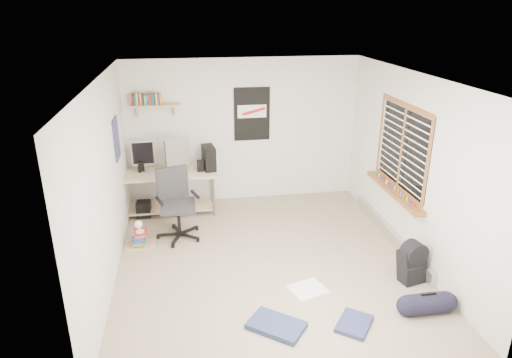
{
  "coord_description": "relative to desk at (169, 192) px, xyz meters",
  "views": [
    {
      "loc": [
        -1.01,
        -5.37,
        3.32
      ],
      "look_at": [
        -0.12,
        0.11,
        1.18
      ],
      "focal_mm": 32.0,
      "sensor_mm": 36.0,
      "label": 1
    }
  ],
  "objects": [
    {
      "name": "floor",
      "position": [
        1.33,
        -1.84,
        -0.37
      ],
      "size": [
        4.0,
        4.5,
        0.01
      ],
      "primitive_type": "cube",
      "color": "gray",
      "rests_on": "ground"
    },
    {
      "name": "ceiling",
      "position": [
        1.33,
        -1.84,
        2.14
      ],
      "size": [
        4.0,
        4.5,
        0.01
      ],
      "primitive_type": "cube",
      "color": "white",
      "rests_on": "ground"
    },
    {
      "name": "back_wall",
      "position": [
        1.33,
        0.41,
        0.89
      ],
      "size": [
        4.0,
        0.01,
        2.5
      ],
      "primitive_type": "cube",
      "color": "silver",
      "rests_on": "ground"
    },
    {
      "name": "left_wall",
      "position": [
        -0.67,
        -1.84,
        0.89
      ],
      "size": [
        0.01,
        4.5,
        2.5
      ],
      "primitive_type": "cube",
      "color": "silver",
      "rests_on": "ground"
    },
    {
      "name": "right_wall",
      "position": [
        3.34,
        -1.84,
        0.89
      ],
      "size": [
        0.01,
        4.5,
        2.5
      ],
      "primitive_type": "cube",
      "color": "silver",
      "rests_on": "ground"
    },
    {
      "name": "desk",
      "position": [
        0.0,
        0.0,
        0.0
      ],
      "size": [
        1.71,
        1.06,
        0.73
      ],
      "primitive_type": "cube",
      "rotation": [
        0.0,
        0.0,
        0.24
      ],
      "color": "tan",
      "rests_on": "floor"
    },
    {
      "name": "monitor_left",
      "position": [
        -0.37,
        0.07,
        0.56
      ],
      "size": [
        0.37,
        0.1,
        0.41
      ],
      "primitive_type": "cube",
      "rotation": [
        0.0,
        0.0,
        0.03
      ],
      "color": "#98989D",
      "rests_on": "desk"
    },
    {
      "name": "monitor_right",
      "position": [
        0.19,
        -0.13,
        0.6
      ],
      "size": [
        0.43,
        0.31,
        0.48
      ],
      "primitive_type": "cube",
      "rotation": [
        0.0,
        0.0,
        0.51
      ],
      "color": "#ADADB3",
      "rests_on": "desk"
    },
    {
      "name": "pc_tower",
      "position": [
        0.7,
        0.02,
        0.56
      ],
      "size": [
        0.23,
        0.4,
        0.4
      ],
      "primitive_type": "cube",
      "rotation": [
        0.0,
        0.0,
        0.13
      ],
      "color": "black",
      "rests_on": "desk"
    },
    {
      "name": "keyboard",
      "position": [
        0.07,
        -0.21,
        0.37
      ],
      "size": [
        0.44,
        0.25,
        0.02
      ],
      "primitive_type": "cube",
      "rotation": [
        0.0,
        0.0,
        0.26
      ],
      "color": "black",
      "rests_on": "desk"
    },
    {
      "name": "speaker_left",
      "position": [
        -0.42,
        0.05,
        0.46
      ],
      "size": [
        0.12,
        0.12,
        0.19
      ],
      "primitive_type": "cube",
      "rotation": [
        0.0,
        0.0,
        0.27
      ],
      "color": "black",
      "rests_on": "desk"
    },
    {
      "name": "speaker_right",
      "position": [
        0.55,
        -0.06,
        0.46
      ],
      "size": [
        0.1,
        0.1,
        0.19
      ],
      "primitive_type": "cube",
      "rotation": [
        0.0,
        0.0,
        0.11
      ],
      "color": "black",
      "rests_on": "desk"
    },
    {
      "name": "office_chair",
      "position": [
        0.16,
        -0.94,
        0.12
      ],
      "size": [
        0.87,
        0.87,
        1.07
      ],
      "primitive_type": "cube",
      "rotation": [
        0.0,
        0.0,
        0.3
      ],
      "color": "#27272A",
      "rests_on": "floor"
    },
    {
      "name": "wall_shelf",
      "position": [
        -0.12,
        0.3,
        1.42
      ],
      "size": [
        0.8,
        0.22,
        0.24
      ],
      "primitive_type": "cube",
      "color": "tan",
      "rests_on": "back_wall"
    },
    {
      "name": "poster_back_wall",
      "position": [
        1.48,
        0.39,
        1.19
      ],
      "size": [
        0.62,
        0.03,
        0.92
      ],
      "primitive_type": "cube",
      "color": "black",
      "rests_on": "back_wall"
    },
    {
      "name": "poster_left_wall",
      "position": [
        -0.65,
        -0.64,
        1.14
      ],
      "size": [
        0.02,
        0.42,
        0.6
      ],
      "primitive_type": "cube",
      "color": "navy",
      "rests_on": "left_wall"
    },
    {
      "name": "window",
      "position": [
        3.28,
        -1.54,
        1.08
      ],
      "size": [
        0.1,
        1.5,
        1.26
      ],
      "primitive_type": "cube",
      "color": "brown",
      "rests_on": "right_wall"
    },
    {
      "name": "baseboard_heater",
      "position": [
        3.29,
        -1.54,
        -0.28
      ],
      "size": [
        0.08,
        2.5,
        0.18
      ],
      "primitive_type": "cube",
      "color": "#B7B2A8",
      "rests_on": "floor"
    },
    {
      "name": "backpack",
      "position": [
        3.08,
        -2.58,
        -0.16
      ],
      "size": [
        0.38,
        0.33,
        0.44
      ],
      "primitive_type": "cube",
      "rotation": [
        0.0,
        0.0,
        0.23
      ],
      "color": "black",
      "rests_on": "floor"
    },
    {
      "name": "duffel_bag",
      "position": [
        2.94,
        -3.24,
        -0.22
      ],
      "size": [
        0.25,
        0.25,
        0.49
      ],
      "primitive_type": "cylinder",
      "rotation": [
        0.0,
        0.0,
        0.0
      ],
      "color": "black",
      "rests_on": "floor"
    },
    {
      "name": "tshirt",
      "position": [
        1.71,
        -2.62,
        -0.34
      ],
      "size": [
        0.51,
        0.47,
        0.04
      ],
      "primitive_type": "cube",
      "rotation": [
        0.0,
        0.0,
        0.31
      ],
      "color": "white",
      "rests_on": "floor"
    },
    {
      "name": "jeans_a",
      "position": [
        1.19,
        -3.22,
        -0.33
      ],
      "size": [
        0.7,
        0.66,
        0.06
      ],
      "primitive_type": "cube",
      "rotation": [
        0.0,
        0.0,
        -0.67
      ],
      "color": "navy",
      "rests_on": "floor"
    },
    {
      "name": "jeans_b",
      "position": [
        2.04,
        -3.33,
        -0.34
      ],
      "size": [
        0.52,
        0.54,
        0.05
      ],
      "primitive_type": "cube",
      "rotation": [
        0.0,
        0.0,
        0.92
      ],
      "color": "navy",
      "rests_on": "floor"
    },
    {
      "name": "book_stack",
      "position": [
        -0.42,
        -1.11,
        -0.22
      ],
      "size": [
        0.44,
        0.37,
        0.28
      ],
      "primitive_type": "cube",
      "rotation": [
        0.0,
        0.0,
        0.08
      ],
      "color": "brown",
      "rests_on": "floor"
    },
    {
      "name": "desk_lamp",
      "position": [
        -0.4,
        -1.13,
        0.02
      ],
      "size": [
        0.18,
        0.23,
        0.2
      ],
      "primitive_type": "cube",
      "rotation": [
        0.0,
        0.0,
        -0.34
      ],
      "color": "white",
      "rests_on": "book_stack"
    },
    {
      "name": "subwoofer",
      "position": [
        -0.42,
        -0.13,
        -0.22
      ],
      "size": [
        0.24,
        0.24,
        0.25
      ],
      "primitive_type": "cube",
      "rotation": [
        0.0,
        0.0,
        -0.05
      ],
      "color": "black",
      "rests_on": "floor"
    }
  ]
}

